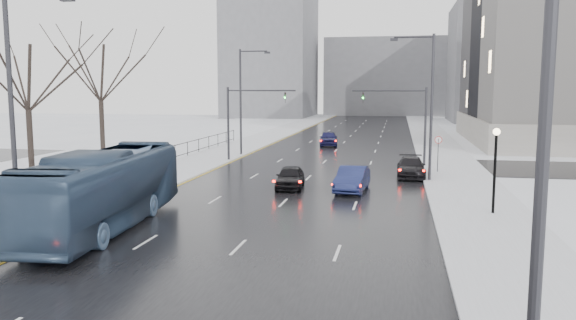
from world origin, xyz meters
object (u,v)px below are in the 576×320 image
Objects in this scene: sedan_center_far at (328,138)px; mast_signal_right at (412,116)px; no_uturn_sign at (438,143)px; sedan_center_near at (290,177)px; tree_park_d at (33,184)px; streetlight_r_mid at (428,100)px; streetlight_r_near at (528,140)px; lamppost_r_mid at (495,158)px; bus at (103,189)px; mast_signal_left at (240,115)px; sedan_right_far at (411,167)px; streetlight_l_far at (243,97)px; sedan_right_near at (352,179)px; streetlight_l_near at (17,109)px; tree_park_e at (104,164)px.

mast_signal_right is at bearing -66.04° from sedan_center_far.
no_uturn_sign reaches higher than sedan_center_near.
mast_signal_right is at bearing 29.12° from tree_park_d.
streetlight_r_mid is 1.54× the size of mast_signal_right.
streetlight_r_mid is at bearing 90.00° from streetlight_r_near.
lamppost_r_mid is 18.94m from bus.
mast_signal_left reaches higher than sedan_center_near.
mast_signal_left is 24.24m from bus.
streetlight_r_near reaches higher than sedan_right_far.
tree_park_d is at bearing -150.88° from mast_signal_right.
streetlight_l_far is 2.39× the size of sedan_center_near.
bus is at bearing -104.53° from sedan_center_far.
no_uturn_sign reaches higher than sedan_right_near.
tree_park_d is 21.17m from streetlight_l_far.
streetlight_l_near is (9.63, -14.00, 5.62)m from tree_park_d.
sedan_right_far is at bearing -91.18° from mast_signal_right.
mast_signal_right is 28.09m from bus.
mast_signal_right and mast_signal_left have the same top height.
streetlight_r_near is (25.97, -24.00, 5.62)m from tree_park_d.
streetlight_r_mid reaches higher than bus.
sedan_center_near is at bearing 179.51° from sedan_right_near.
mast_signal_right is at bearing 88.65° from sedan_right_far.
no_uturn_sign is at bearing 0.00° from tree_park_e.
sedan_right_near is 27.92m from sedan_center_far.
streetlight_r_mid is at bearing -62.59° from sedan_right_far.
mast_signal_left is 2.41× the size of no_uturn_sign.
sedan_right_far is at bearing 33.44° from sedan_center_near.
mast_signal_right is 17.47m from sedan_center_far.
no_uturn_sign is (1.03, 4.00, -3.32)m from streetlight_r_mid.
sedan_center_near is (6.83, -12.32, -3.36)m from mast_signal_left.
tree_park_d is 1.25× the size of streetlight_r_near.
streetlight_r_mid and streetlight_l_far have the same top height.
sedan_right_near is (-7.50, 5.31, -2.13)m from lamppost_r_mid.
bus reaches higher than sedan_right_near.
sedan_center_far is (16.43, 28.80, 0.86)m from tree_park_d.
bus is (1.29, -28.13, -3.79)m from streetlight_l_far.
tree_park_e reaches higher than tree_park_d.
tree_park_e is 2.82× the size of sedan_center_far.
tree_park_d is at bearing -159.68° from no_uturn_sign.
lamppost_r_mid is 25.71m from mast_signal_left.
sedan_right_far is at bearing -132.94° from no_uturn_sign.
bus is at bearing -60.65° from tree_park_e.
no_uturn_sign is at bearing 97.33° from lamppost_r_mid.
streetlight_r_near is 41.06m from mast_signal_left.
no_uturn_sign is at bearing 46.09° from bus.
sedan_center_near is at bearing 5.54° from tree_park_d.
tree_park_d is at bearing -126.17° from sedan_center_far.
streetlight_l_far is 0.78× the size of bus.
streetlight_r_mid reaches higher than tree_park_e.
sedan_right_far is at bearing 17.43° from tree_park_d.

